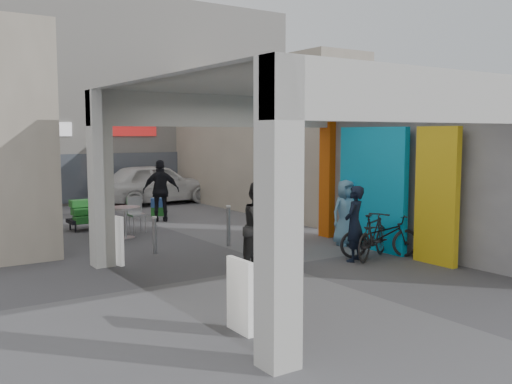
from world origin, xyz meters
TOP-DOWN VIEW (x-y plane):
  - ground at (0.00, 0.00)m, footprint 90.00×90.00m
  - arcade_canopy at (0.54, -0.82)m, footprint 6.40×6.45m
  - far_building at (-0.00, 13.99)m, footprint 18.00×4.08m
  - plaza_bldg_right at (4.50, 7.50)m, footprint 2.00×9.00m
  - bollard_left at (-1.66, 2.50)m, footprint 0.09×0.09m
  - bollard_center at (0.15, 2.33)m, footprint 0.09×0.09m
  - bollard_right at (1.64, 2.20)m, footprint 0.09×0.09m
  - advert_board_near at (-2.75, -2.78)m, footprint 0.10×0.55m
  - advert_board_far at (-2.75, 2.00)m, footprint 0.21×0.55m
  - cafe_set at (-1.62, 4.99)m, footprint 1.59×1.29m
  - produce_stand at (-1.80, 6.47)m, footprint 1.25×0.68m
  - crate_stack at (0.83, 7.91)m, footprint 0.55×0.50m
  - border_collie at (-0.03, -0.41)m, footprint 0.26×0.51m
  - man_with_dog at (1.50, -0.49)m, footprint 0.69×0.60m
  - man_back_turned at (-0.63, -0.13)m, footprint 1.06×0.99m
  - man_elderly at (2.53, 0.88)m, footprint 0.82×0.59m
  - man_crates at (0.42, 6.72)m, footprint 1.18×0.85m
  - bicycle_front at (2.20, -0.53)m, footprint 1.86×1.28m
  - bicycle_rear at (2.01, -0.54)m, footprint 1.69×1.09m
  - white_van at (2.03, 10.80)m, footprint 4.60×2.00m

SIDE VIEW (x-z plane):
  - ground at x=0.00m, z-range 0.00..0.00m
  - crate_stack at x=0.83m, z-range 0.00..0.56m
  - border_collie at x=-0.03m, z-range -0.07..0.63m
  - produce_stand at x=-1.80m, z-range -0.08..0.74m
  - cafe_set at x=-1.62m, z-range -0.14..0.82m
  - bollard_left at x=-1.66m, z-range 0.00..0.81m
  - bollard_right at x=1.64m, z-range 0.00..0.87m
  - bicycle_front at x=2.20m, z-range 0.00..0.93m
  - bollard_center at x=0.15m, z-range 0.00..0.95m
  - bicycle_rear at x=2.01m, z-range 0.00..0.98m
  - advert_board_near at x=-2.75m, z-range 0.01..1.01m
  - advert_board_far at x=-2.75m, z-range 0.01..1.01m
  - white_van at x=2.03m, z-range 0.00..1.54m
  - man_elderly at x=2.53m, z-range 0.00..1.57m
  - man_with_dog at x=1.50m, z-range 0.00..1.58m
  - man_back_turned at x=-0.63m, z-range 0.00..1.74m
  - man_crates at x=0.42m, z-range 0.00..1.86m
  - arcade_canopy at x=0.54m, z-range -0.90..5.50m
  - plaza_bldg_right at x=4.50m, z-range 0.00..5.00m
  - far_building at x=0.00m, z-range -0.01..7.99m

